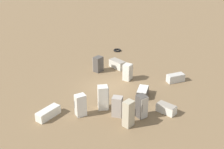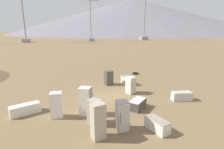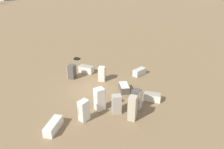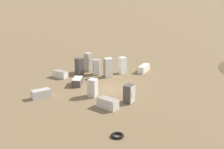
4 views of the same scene
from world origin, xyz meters
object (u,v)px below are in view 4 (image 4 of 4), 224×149
(discarded_fridge_3, at_px, (41,94))
(discarded_fridge_7, at_px, (79,67))
(discarded_fridge_4, at_px, (96,67))
(discarded_fridge_11, at_px, (60,74))
(discarded_fridge_0, at_px, (144,68))
(discarded_fridge_10, at_px, (108,103))
(scrap_tire, at_px, (117,136))
(discarded_fridge_2, at_px, (77,82))
(discarded_fridge_5, at_px, (129,94))
(discarded_fridge_6, at_px, (88,62))
(discarded_fridge_8, at_px, (108,68))
(discarded_fridge_9, at_px, (93,88))
(discarded_fridge_1, at_px, (122,65))

(discarded_fridge_3, xyz_separation_m, discarded_fridge_7, (-5.92, -2.86, 0.51))
(discarded_fridge_4, bearing_deg, discarded_fridge_11, 21.23)
(discarded_fridge_0, height_order, discarded_fridge_7, discarded_fridge_7)
(discarded_fridge_10, height_order, scrap_tire, discarded_fridge_10)
(discarded_fridge_2, xyz_separation_m, discarded_fridge_10, (1.27, 5.68, 0.05))
(discarded_fridge_2, bearing_deg, discarded_fridge_5, 143.52)
(discarded_fridge_2, xyz_separation_m, discarded_fridge_6, (-3.34, -2.75, 0.63))
(discarded_fridge_3, height_order, discarded_fridge_8, discarded_fridge_8)
(discarded_fridge_7, xyz_separation_m, discarded_fridge_11, (1.88, -0.53, -0.52))
(discarded_fridge_11, bearing_deg, discarded_fridge_2, -107.27)
(discarded_fridge_6, bearing_deg, discarded_fridge_0, 122.18)
(discarded_fridge_2, distance_m, scrap_tire, 10.06)
(discarded_fridge_11, relative_size, scrap_tire, 1.89)
(discarded_fridge_6, relative_size, discarded_fridge_8, 1.03)
(discarded_fridge_11, bearing_deg, discarded_fridge_0, -44.82)
(discarded_fridge_5, relative_size, discarded_fridge_9, 0.97)
(discarded_fridge_10, bearing_deg, discarded_fridge_3, -72.32)
(discarded_fridge_3, distance_m, discarded_fridge_10, 5.85)
(discarded_fridge_7, distance_m, discarded_fridge_9, 5.97)
(discarded_fridge_0, bearing_deg, discarded_fridge_6, -154.57)
(discarded_fridge_4, height_order, discarded_fridge_8, discarded_fridge_8)
(discarded_fridge_1, bearing_deg, discarded_fridge_5, -36.52)
(discarded_fridge_5, distance_m, scrap_tire, 5.56)
(discarded_fridge_7, height_order, discarded_fridge_10, discarded_fridge_7)
(discarded_fridge_5, height_order, discarded_fridge_11, discarded_fridge_5)
(discarded_fridge_2, xyz_separation_m, discarded_fridge_3, (4.00, 0.51, 0.01))
(discarded_fridge_3, bearing_deg, discarded_fridge_10, -141.37)
(discarded_fridge_6, bearing_deg, discarded_fridge_8, 81.24)
(discarded_fridge_7, bearing_deg, discarded_fridge_10, -112.70)
(discarded_fridge_5, xyz_separation_m, discarded_fridge_8, (-2.97, -5.92, 0.21))
(discarded_fridge_7, bearing_deg, discarded_fridge_8, -55.30)
(discarded_fridge_3, bearing_deg, scrap_tire, -167.08)
(discarded_fridge_0, xyz_separation_m, discarded_fridge_7, (5.65, -3.51, 0.53))
(discarded_fridge_3, distance_m, discarded_fridge_11, 5.28)
(discarded_fridge_9, bearing_deg, discarded_fridge_11, 56.69)
(scrap_tire, bearing_deg, discarded_fridge_4, -123.07)
(discarded_fridge_9, bearing_deg, discarded_fridge_10, -130.41)
(discarded_fridge_2, bearing_deg, discarded_fridge_8, -133.80)
(discarded_fridge_0, distance_m, discarded_fridge_10, 9.92)
(discarded_fridge_0, height_order, discarded_fridge_5, discarded_fridge_5)
(scrap_tire, bearing_deg, discarded_fridge_5, -142.05)
(discarded_fridge_3, bearing_deg, discarded_fridge_7, -53.41)
(discarded_fridge_0, height_order, discarded_fridge_3, discarded_fridge_3)
(discarded_fridge_7, bearing_deg, discarded_fridge_4, -38.38)
(discarded_fridge_9, bearing_deg, scrap_tire, -142.52)
(discarded_fridge_1, xyz_separation_m, discarded_fridge_2, (5.49, -0.13, -0.50))
(discarded_fridge_7, distance_m, discarded_fridge_8, 2.96)
(discarded_fridge_9, xyz_separation_m, discarded_fridge_10, (0.64, 2.64, -0.36))
(discarded_fridge_2, relative_size, scrap_tire, 1.94)
(discarded_fridge_1, distance_m, discarded_fridge_8, 1.85)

